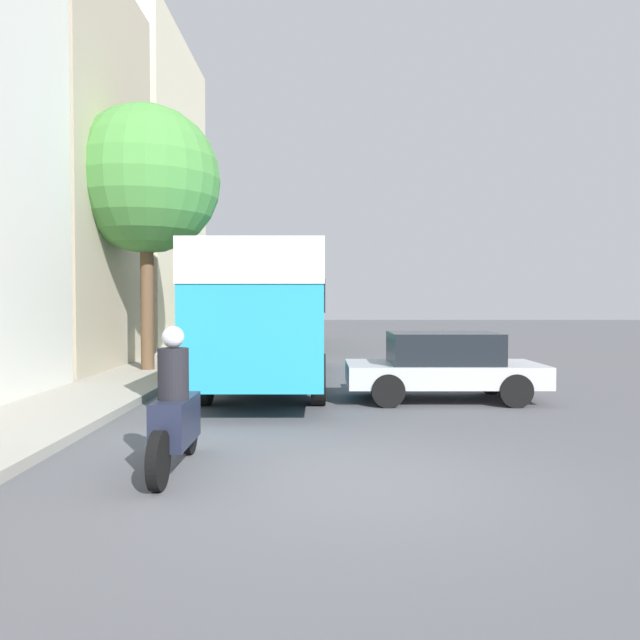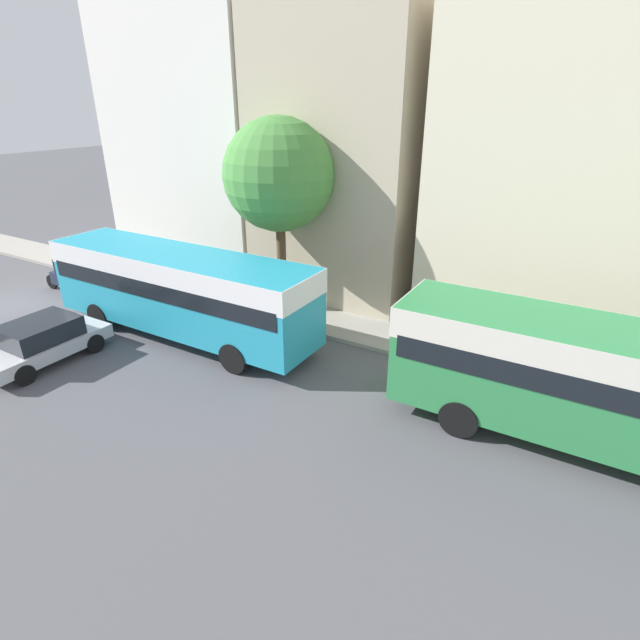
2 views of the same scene
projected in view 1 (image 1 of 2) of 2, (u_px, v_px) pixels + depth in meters
The scene contains 9 objects.
ground_plane at pixel (366, 486), 6.81m from camera, with size 120.00×120.00×0.00m, color #515156.
building_midblock at pixel (6, 173), 17.77m from camera, with size 6.61×6.60×11.33m.
building_far_terrace at pixel (128, 195), 26.48m from camera, with size 5.05×9.34×13.02m.
bus_lead at pixel (275, 302), 15.23m from camera, with size 2.51×10.29×3.08m.
bus_following at pixel (288, 301), 28.47m from camera, with size 2.49×10.29×3.14m.
motorcycle_behind_lead at pixel (177, 414), 7.39m from camera, with size 0.38×2.24×1.73m.
car_crossing at pixel (445, 365), 12.65m from camera, with size 3.91×1.93×1.38m.
pedestrian_near_curb at pixel (242, 320), 33.78m from camera, with size 0.42×0.42×1.67m.
street_tree at pixel (148, 180), 16.93m from camera, with size 4.01×4.01×7.18m.
Camera 1 is at (-0.49, -6.75, 2.02)m, focal length 35.00 mm.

